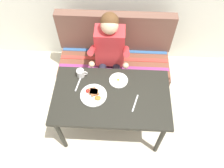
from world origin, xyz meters
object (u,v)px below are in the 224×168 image
coffee_mug (81,73)px  fork (78,84)px  plate_breakfast (93,94)px  table (111,100)px  couch (114,63)px  person (110,52)px  knife (135,103)px  plate_eggs (118,80)px

coffee_mug → fork: 0.13m
plate_breakfast → coffee_mug: 0.29m
table → couch: couch is taller
person → knife: (0.29, -0.67, -0.01)m
coffee_mug → plate_eggs: bearing=-6.7°
plate_breakfast → coffee_mug: size_ratio=2.28×
table → fork: size_ratio=7.06×
plate_breakfast → plate_eggs: plate_breakfast is taller
plate_breakfast → coffee_mug: coffee_mug is taller
table → plate_breakfast: bearing=-178.8°
coffee_mug → fork: bearing=-98.9°
plate_eggs → coffee_mug: coffee_mug is taller
plate_breakfast → coffee_mug: bearing=123.2°
knife → coffee_mug: bearing=167.8°
table → fork: fork is taller
plate_breakfast → fork: bearing=145.1°
couch → fork: (-0.36, -0.65, 0.40)m
plate_eggs → plate_breakfast: bearing=-142.2°
table → person: 0.60m
table → plate_eggs: bearing=70.4°
person → plate_breakfast: (-0.13, -0.59, 0.00)m
plate_eggs → knife: 0.32m
plate_eggs → person: bearing=106.3°
person → plate_eggs: (0.12, -0.40, -0.00)m
person → plate_breakfast: 0.61m
coffee_mug → knife: coffee_mug is taller
couch → knife: couch is taller
coffee_mug → plate_breakfast: bearing=-56.8°
couch → knife: size_ratio=7.20×
table → plate_breakfast: (-0.18, -0.00, 0.10)m
plate_breakfast → fork: plate_breakfast is taller
fork → knife: 0.63m
plate_eggs → coffee_mug: 0.41m
person → coffee_mug: 0.46m
knife → person: bearing=129.8°
plate_breakfast → knife: plate_breakfast is taller
coffee_mug → knife: size_ratio=0.59×
fork → table: bearing=-7.8°
plate_breakfast → couch: bearing=76.8°
fork → knife: same height
person → plate_breakfast: bearing=-102.4°
couch → coffee_mug: (-0.34, -0.53, 0.45)m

